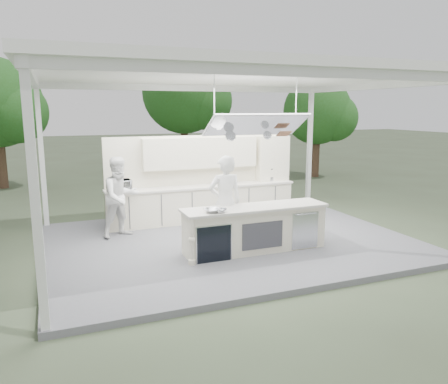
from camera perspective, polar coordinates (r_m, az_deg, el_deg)
name	(u,v)px	position (r m, az deg, el deg)	size (l,w,h in m)	color
ground	(230,244)	(10.08, 0.76, -6.87)	(90.00, 90.00, 0.00)	#425037
stage_deck	(230,242)	(10.06, 0.76, -6.54)	(8.00, 6.00, 0.12)	#5A5B5F
tent	(231,78)	(9.62, 0.86, 14.68)	(8.20, 6.20, 3.86)	white
demo_island	(254,229)	(9.18, 3.98, -4.79)	(3.10, 0.79, 0.95)	beige
back_counter	(203,203)	(11.65, -2.78, -1.41)	(5.08, 0.72, 0.95)	beige
back_wall_unit	(215,165)	(11.83, -1.12, 3.59)	(5.05, 0.48, 2.25)	beige
tree_cluster	(138,103)	(18.98, -11.19, 11.30)	(19.55, 9.40, 5.85)	brown
head_chef	(225,202)	(9.25, 0.14, -1.34)	(0.73, 0.48, 1.99)	white
sous_chef	(121,197)	(10.38, -13.35, -0.63)	(0.91, 0.71, 1.87)	white
toaster_oven	(119,186)	(10.84, -13.54, 0.74)	(0.55, 0.37, 0.30)	#B0B3B7
bowl_large	(212,210)	(8.53, -1.52, -2.43)	(0.32, 0.32, 0.08)	silver
bowl_small	(221,211)	(8.52, -0.44, -2.45)	(0.24, 0.24, 0.08)	silver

